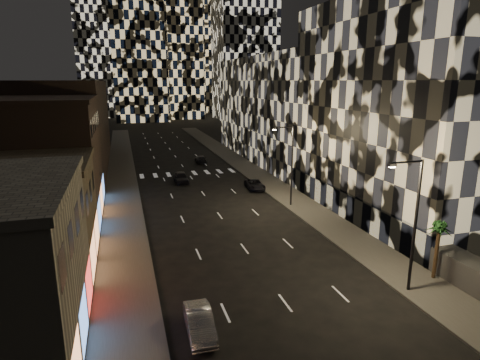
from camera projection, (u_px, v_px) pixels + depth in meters
sidewalk_left at (121, 177)px, 59.45m from camera, size 4.00×120.00×0.15m
sidewalk_right at (249, 169)px, 64.93m from camera, size 4.00×120.00×0.15m
curb_left at (136, 176)px, 60.03m from camera, size 0.20×120.00×0.15m
curb_right at (237, 170)px, 64.36m from camera, size 0.20×120.00×0.15m
retail_tan at (21, 219)px, 29.59m from camera, size 10.00×10.00×8.00m
retail_brown at (46, 161)px, 40.74m from camera, size 10.00×15.00×12.00m
retail_filler_left at (73, 125)px, 65.18m from camera, size 10.00×40.00×14.00m
midrise_right at (417, 110)px, 41.30m from camera, size 16.00×25.00×22.00m
midrise_base at (345, 205)px, 41.48m from camera, size 0.60×25.00×3.00m
midrise_filler_right at (291, 109)px, 72.04m from camera, size 16.00×40.00×18.00m
streetlight_near at (413, 217)px, 25.97m from camera, size 2.55×0.25×9.00m
streetlight_far at (290, 160)px, 44.59m from camera, size 2.55×0.25×9.00m
car_silver_parked at (200, 323)px, 22.62m from camera, size 1.57×4.16×1.36m
car_dark_midlane at (181, 177)px, 56.27m from camera, size 1.85×4.50×1.52m
car_dark_oncoming at (201, 159)px, 69.99m from camera, size 2.04×4.51×1.28m
car_dark_rightlane at (255, 184)px, 52.96m from camera, size 2.47×4.71×1.26m
palm_tree at (439, 232)px, 28.10m from camera, size 2.15×2.17×4.25m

